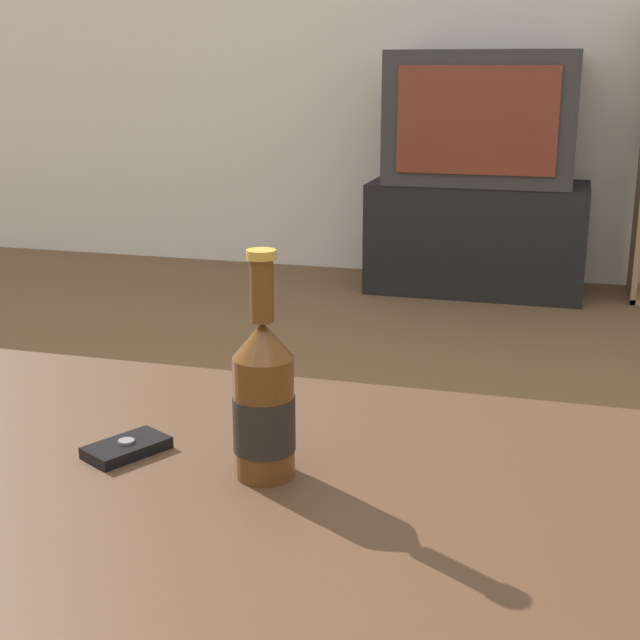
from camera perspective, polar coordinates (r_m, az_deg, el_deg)
coffee_table at (r=1.04m, az=-5.44°, el=-13.10°), size 1.38×0.72×0.43m
tv_stand at (r=3.67m, az=10.00°, el=5.26°), size 0.85×0.41×0.44m
television at (r=3.61m, az=10.35°, el=12.62°), size 0.72×0.43×0.50m
beer_bottle at (r=1.00m, az=-3.62°, el=-5.17°), size 0.07×0.07×0.26m
cell_phone at (r=1.11m, az=-12.27°, el=-7.99°), size 0.09×0.11×0.02m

